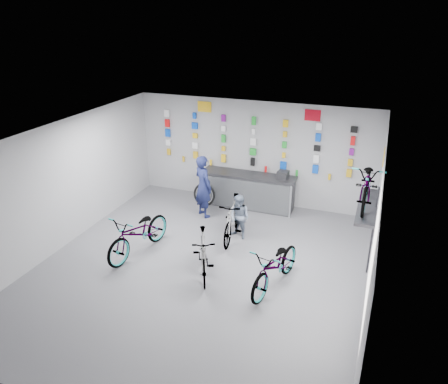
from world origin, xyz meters
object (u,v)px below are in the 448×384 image
at_px(customer, 239,217).
at_px(bike_right, 276,266).
at_px(counter, 248,191).
at_px(bike_left, 139,233).
at_px(bike_center, 203,254).
at_px(bike_service, 233,219).
at_px(clerk, 203,186).

bearing_deg(customer, bike_right, -32.31).
relative_size(counter, bike_right, 1.42).
relative_size(bike_left, bike_center, 1.23).
xyz_separation_m(bike_left, customer, (1.94, 1.53, 0.03)).
height_order(counter, bike_service, bike_service).
distance_m(clerk, customer, 1.61).
relative_size(counter, customer, 2.38).
bearing_deg(bike_service, bike_left, -147.00).
relative_size(bike_center, bike_right, 0.87).
distance_m(bike_service, clerk, 1.55).
bearing_deg(clerk, bike_service, 175.97).
xyz_separation_m(counter, bike_right, (1.72, -3.60, 0.01)).
height_order(bike_center, bike_right, bike_right).
bearing_deg(counter, bike_center, -87.68).
height_order(bike_left, clerk, clerk).
bearing_deg(clerk, bike_center, 147.20).
xyz_separation_m(bike_right, customer, (-1.37, 1.75, 0.07)).
bearing_deg(bike_right, bike_center, -164.59).
relative_size(bike_service, customer, 1.57).
distance_m(bike_center, customer, 1.83).
relative_size(bike_right, bike_service, 1.06).
distance_m(counter, bike_center, 3.67).
bearing_deg(bike_center, bike_left, 146.50).
bearing_deg(bike_left, counter, 75.21).
xyz_separation_m(bike_service, clerk, (-1.19, 0.94, 0.33)).
relative_size(bike_center, bike_service, 0.93).
bearing_deg(customer, clerk, 166.71).
height_order(bike_center, clerk, clerk).
xyz_separation_m(counter, clerk, (-0.97, -0.99, 0.39)).
height_order(counter, bike_left, bike_left).
bearing_deg(bike_service, counter, 90.30).
relative_size(bike_left, clerk, 1.17).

